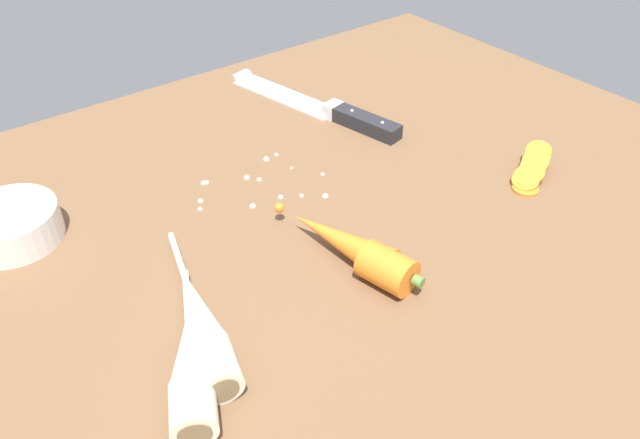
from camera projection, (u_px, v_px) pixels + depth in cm
name	position (u px, v px, depth cm)	size (l,w,h in cm)	color
ground_plane	(310.00, 234.00, 74.75)	(120.00, 90.00, 4.00)	brown
chefs_knife	(305.00, 101.00, 96.88)	(10.37, 34.66, 4.18)	silver
whole_carrot	(355.00, 248.00, 66.38)	(7.48, 20.19, 4.20)	orange
parsnip_front	(202.00, 327.00, 57.52)	(8.63, 23.35, 4.00)	silver
parsnip_mid_left	(191.00, 369.00, 53.67)	(10.77, 19.36, 4.00)	silver
carrot_slice_stack	(532.00, 170.00, 80.26)	(9.51, 6.36, 3.66)	orange
prep_bowl	(11.00, 224.00, 69.62)	(11.00, 11.00, 4.00)	white
mince_crumbs	(256.00, 183.00, 79.34)	(17.33, 12.73, 0.87)	beige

